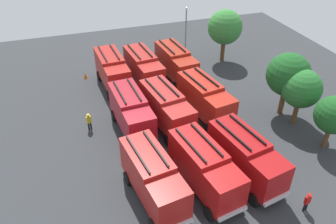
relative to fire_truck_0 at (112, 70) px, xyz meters
The scene contains 21 objects.
ground_plane 9.87m from the fire_truck_0, 22.49° to the left, with size 54.40×54.40×0.00m, color #2D3033.
fire_truck_0 is the anchor object (origin of this frame).
fire_truck_1 8.80m from the fire_truck_0, ahead, with size 7.35×3.16×3.88m.
fire_truck_2 17.42m from the fire_truck_0, ahead, with size 7.48×3.59×3.88m.
fire_truck_3 3.55m from the fire_truck_0, 81.18° to the left, with size 7.42×3.37×3.88m.
fire_truck_4 9.83m from the fire_truck_0, 20.45° to the left, with size 7.49×3.64×3.88m.
fire_truck_5 18.02m from the fire_truck_0, 11.66° to the left, with size 7.50×3.70×3.88m.
fire_truck_6 7.45m from the fire_truck_0, 86.49° to the left, with size 7.42×3.36×3.88m.
fire_truck_7 11.56m from the fire_truck_0, 40.74° to the left, with size 7.50×3.70×3.88m.
fire_truck_8 18.91m from the fire_truck_0, 22.25° to the left, with size 7.52×3.79×3.88m.
firefighter_0 5.94m from the fire_truck_0, 127.13° to the left, with size 0.41×0.48×1.70m.
firefighter_1 24.03m from the fire_truck_0, 23.89° to the left, with size 0.31×0.45×1.67m.
firefighter_2 8.34m from the fire_truck_0, 26.39° to the right, with size 0.32×0.46×1.72m.
tree_0 15.34m from the fire_truck_0, 99.08° to the left, with size 4.35×4.35×6.75m.
tree_1 18.70m from the fire_truck_0, 54.97° to the left, with size 4.19×4.19×6.50m.
tree_2 19.98m from the fire_truck_0, 50.99° to the left, with size 3.67×3.67×5.69m.
tree_3 22.91m from the fire_truck_0, 43.81° to the left, with size 3.27×3.27×5.08m.
traffic_cone_0 8.25m from the fire_truck_0, 54.23° to the left, with size 0.51×0.51×0.72m, color #F2600C.
traffic_cone_1 15.43m from the fire_truck_0, 30.53° to the left, with size 0.50×0.50×0.72m, color #F2600C.
traffic_cone_2 4.59m from the fire_truck_0, 136.69° to the right, with size 0.46×0.46×0.65m, color #F2600C.
lamppost 12.69m from the fire_truck_0, 118.20° to the left, with size 0.36×0.36×6.42m.
Camera 1 is at (24.95, -8.25, 19.44)m, focal length 35.64 mm.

